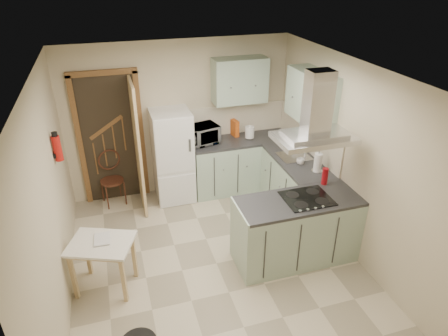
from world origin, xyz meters
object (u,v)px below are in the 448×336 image
object	(u,v)px
peninsula	(297,230)
microwave	(201,135)
extractor_hood	(314,138)
fridge	(173,156)
drop_leaf_table	(105,265)
bentwood_chair	(112,181)

from	to	relation	value
peninsula	microwave	size ratio (longest dim) A/B	2.88
peninsula	extractor_hood	xyz separation A→B (m)	(0.10, 0.00, 1.27)
fridge	peninsula	size ratio (longest dim) A/B	0.97
peninsula	drop_leaf_table	size ratio (longest dim) A/B	2.19
microwave	peninsula	bearing A→B (deg)	-83.35
fridge	microwave	size ratio (longest dim) A/B	2.79
peninsula	microwave	world-z (taller)	microwave
extractor_hood	bentwood_chair	distance (m)	3.37
fridge	peninsula	bearing A→B (deg)	-58.26
drop_leaf_table	microwave	distance (m)	2.58
extractor_hood	drop_leaf_table	size ratio (longest dim) A/B	1.27
fridge	extractor_hood	world-z (taller)	extractor_hood
extractor_hood	drop_leaf_table	distance (m)	2.87
bentwood_chair	fridge	bearing A→B (deg)	-19.34
bentwood_chair	peninsula	bearing A→B (deg)	-56.66
drop_leaf_table	microwave	world-z (taller)	microwave
extractor_hood	drop_leaf_table	xyz separation A→B (m)	(-2.50, 0.17, -1.39)
fridge	extractor_hood	bearing A→B (deg)	-56.21
extractor_hood	drop_leaf_table	bearing A→B (deg)	176.03
extractor_hood	bentwood_chair	size ratio (longest dim) A/B	1.11
peninsula	drop_leaf_table	xyz separation A→B (m)	(-2.40, 0.17, -0.12)
fridge	bentwood_chair	xyz separation A→B (m)	(-0.98, 0.10, -0.35)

